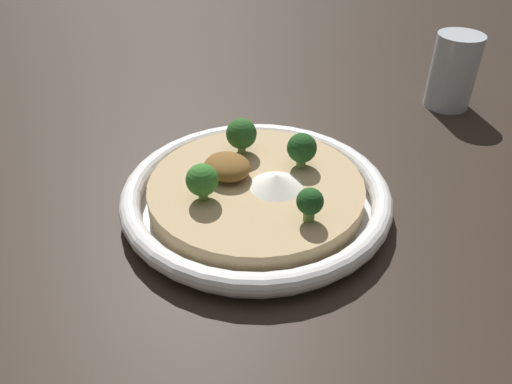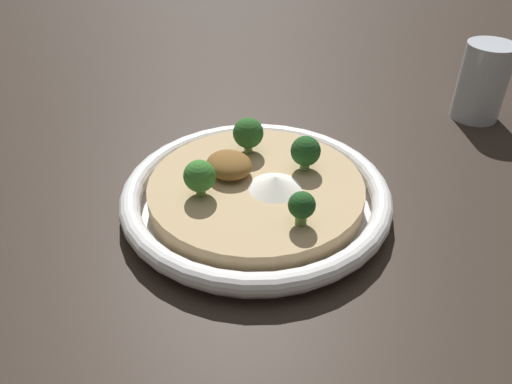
% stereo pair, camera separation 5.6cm
% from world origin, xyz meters
% --- Properties ---
extents(ground_plane, '(6.00, 6.00, 0.00)m').
position_xyz_m(ground_plane, '(0.00, 0.00, 0.00)').
color(ground_plane, '#2D231C').
extents(risotto_bowl, '(0.30, 0.30, 0.03)m').
position_xyz_m(risotto_bowl, '(0.00, 0.00, 0.02)').
color(risotto_bowl, white).
rests_on(risotto_bowl, ground_plane).
extents(cheese_sprinkle, '(0.06, 0.06, 0.02)m').
position_xyz_m(cheese_sprinkle, '(0.02, 0.01, 0.04)').
color(cheese_sprinkle, white).
rests_on(cheese_sprinkle, risotto_bowl).
extents(crispy_onion_garnish, '(0.05, 0.05, 0.02)m').
position_xyz_m(crispy_onion_garnish, '(-0.03, -0.01, 0.05)').
color(crispy_onion_garnish, brown).
rests_on(crispy_onion_garnish, risotto_bowl).
extents(broccoli_back_left, '(0.04, 0.04, 0.04)m').
position_xyz_m(broccoli_back_left, '(-0.06, 0.04, 0.06)').
color(broccoli_back_left, '#84A856').
rests_on(broccoli_back_left, risotto_bowl).
extents(broccoli_front, '(0.03, 0.03, 0.04)m').
position_xyz_m(broccoli_front, '(-0.02, -0.06, 0.06)').
color(broccoli_front, '#759E4C').
rests_on(broccoli_front, risotto_bowl).
extents(broccoli_back, '(0.03, 0.03, 0.04)m').
position_xyz_m(broccoli_back, '(0.02, 0.06, 0.06)').
color(broccoli_back, '#668E47').
rests_on(broccoli_back, risotto_bowl).
extents(broccoli_front_right, '(0.03, 0.03, 0.04)m').
position_xyz_m(broccoli_front_right, '(0.08, -0.01, 0.06)').
color(broccoli_front_right, '#759E4C').
rests_on(broccoli_front_right, risotto_bowl).
extents(drinking_glass, '(0.07, 0.07, 0.11)m').
position_xyz_m(drinking_glass, '(0.05, 0.39, 0.06)').
color(drinking_glass, silver).
rests_on(drinking_glass, ground_plane).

